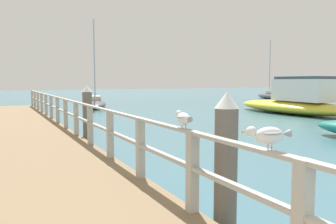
% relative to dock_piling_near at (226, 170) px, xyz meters
% --- Properties ---
extents(pier_deck, '(3.17, 24.21, 0.45)m').
position_rel_dock_piling_near_xyz_m(pier_deck, '(-1.88, 8.22, -0.73)').
color(pier_deck, '#846B4C').
rests_on(pier_deck, ground_plane).
extents(pier_railing, '(0.12, 22.73, 0.98)m').
position_rel_dock_piling_near_xyz_m(pier_railing, '(-0.38, 8.22, 0.11)').
color(pier_railing, '#B2ADA3').
rests_on(pier_railing, pier_deck).
extents(dock_piling_near, '(0.29, 0.29, 1.90)m').
position_rel_dock_piling_near_xyz_m(dock_piling_near, '(0.00, 0.00, 0.00)').
color(dock_piling_near, '#6B6056').
rests_on(dock_piling_near, ground_plane).
extents(dock_piling_far, '(0.29, 0.29, 1.90)m').
position_rel_dock_piling_near_xyz_m(dock_piling_far, '(0.00, 6.81, 0.00)').
color(dock_piling_far, '#6B6056').
rests_on(dock_piling_far, ground_plane).
extents(seagull_foreground, '(0.48, 0.21, 0.21)m').
position_rel_dock_piling_near_xyz_m(seagull_foreground, '(-0.39, -1.09, 0.61)').
color(seagull_foreground, white).
rests_on(seagull_foreground, pier_railing).
extents(seagull_background, '(0.21, 0.48, 0.21)m').
position_rel_dock_piling_near_xyz_m(seagull_background, '(-0.38, 0.37, 0.61)').
color(seagull_background, white).
rests_on(seagull_background, pier_railing).
extents(boat_3, '(2.94, 5.45, 6.56)m').
position_rel_dock_piling_near_xyz_m(boat_3, '(25.06, 25.05, -0.56)').
color(boat_3, '#4C4C51').
rests_on(boat_3, ground_plane).
extents(boat_4, '(3.02, 8.76, 2.29)m').
position_rel_dock_piling_near_xyz_m(boat_4, '(14.01, 11.55, -0.20)').
color(boat_4, gold).
rests_on(boat_4, ground_plane).
extents(boat_5, '(2.79, 5.91, 6.61)m').
position_rel_dock_piling_near_xyz_m(boat_5, '(4.38, 22.33, -0.60)').
color(boat_5, '#4C4C51').
rests_on(boat_5, ground_plane).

